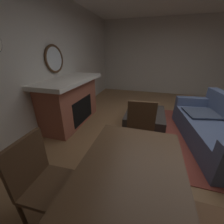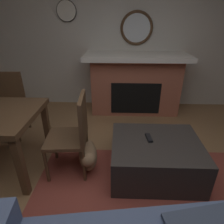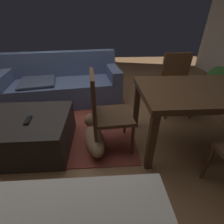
# 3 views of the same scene
# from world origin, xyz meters

# --- Properties ---
(floor) EXTENTS (8.81, 8.81, 0.00)m
(floor) POSITION_xyz_m (0.00, 0.00, 0.00)
(floor) COLOR olive
(area_rug) EXTENTS (2.60, 2.00, 0.01)m
(area_rug) POSITION_xyz_m (-0.37, -0.03, 0.01)
(area_rug) COLOR brown
(area_rug) RESTS_ON ground
(couch) EXTENTS (2.13, 1.13, 0.85)m
(couch) POSITION_xyz_m (-0.20, 0.65, 0.31)
(couch) COLOR #4C5B7F
(couch) RESTS_ON ground
(ottoman_coffee_table) EXTENTS (0.97, 0.80, 0.42)m
(ottoman_coffee_table) POSITION_xyz_m (-0.37, -0.64, 0.21)
(ottoman_coffee_table) COLOR #2D2826
(ottoman_coffee_table) RESTS_ON ground
(tv_remote) EXTENTS (0.07, 0.16, 0.02)m
(tv_remote) POSITION_xyz_m (-0.29, -0.71, 0.44)
(tv_remote) COLOR black
(tv_remote) RESTS_ON ottoman_coffee_table
(dining_table) EXTENTS (1.56, 0.87, 0.74)m
(dining_table) POSITION_xyz_m (1.71, -0.66, 0.66)
(dining_table) COLOR #513823
(dining_table) RESTS_ON ground
(dining_chair_west) EXTENTS (0.47, 0.47, 0.93)m
(dining_chair_west) POSITION_xyz_m (0.54, -0.67, 0.52)
(dining_chair_west) COLOR #513823
(dining_chair_west) RESTS_ON ground
(dining_chair_north) EXTENTS (0.44, 0.44, 0.93)m
(dining_chair_north) POSITION_xyz_m (1.71, 0.16, 0.52)
(dining_chair_north) COLOR brown
(dining_chair_north) RESTS_ON ground
(potted_plant) EXTENTS (0.43, 0.43, 0.59)m
(potted_plant) POSITION_xyz_m (2.81, 0.70, 0.33)
(potted_plant) COLOR #474C51
(potted_plant) RESTS_ON ground
(small_dog) EXTENTS (0.32, 0.61, 0.31)m
(small_dog) POSITION_xyz_m (0.41, -0.71, 0.18)
(small_dog) COLOR #8C6B4C
(small_dog) RESTS_ON ground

